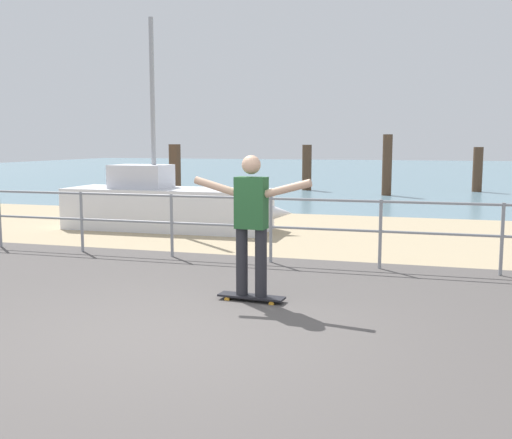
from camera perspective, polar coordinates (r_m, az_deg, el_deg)
name	(u,v)px	position (r m, az deg, el deg)	size (l,w,h in m)	color
ground_plane	(138,371)	(5.19, -11.21, -14.01)	(24.00, 10.00, 0.04)	#514C49
beach_strip	(316,233)	(12.62, 5.76, -1.24)	(24.00, 6.00, 0.04)	tan
sea_surface	(395,171)	(40.38, 13.10, 4.50)	(72.00, 50.00, 0.04)	slate
railing_fence	(220,217)	(9.50, -3.46, 0.22)	(11.75, 0.05, 1.05)	gray
sailboat	(174,206)	(12.95, -7.78, 1.26)	(4.96, 1.46, 4.47)	silver
skateboard	(251,297)	(7.12, -0.44, -7.38)	(0.81, 0.26, 0.08)	black
skateboarder	(251,217)	(6.94, -0.45, 0.23)	(1.45, 0.23, 1.65)	#26262B
groyne_post_0	(175,173)	(19.36, -7.73, 4.42)	(0.38, 0.38, 1.82)	#513826
groyne_post_1	(307,168)	(23.61, 4.87, 4.94)	(0.37, 0.37, 1.79)	#513826
groyne_post_2	(387,165)	(21.64, 12.39, 5.07)	(0.34, 0.34, 2.16)	#513826
groyne_post_3	(478,170)	(24.23, 20.37, 4.47)	(0.36, 0.36, 1.71)	#513826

